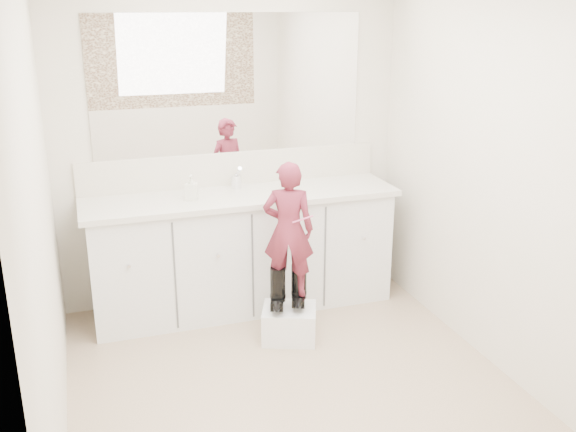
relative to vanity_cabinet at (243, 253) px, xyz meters
name	(u,v)px	position (x,y,z in m)	size (l,w,h in m)	color
floor	(296,391)	(0.00, -1.23, -0.42)	(3.00, 3.00, 0.00)	#917D5F
wall_back	(231,144)	(0.00, 0.27, 0.77)	(2.60, 2.60, 0.00)	beige
wall_front	(449,324)	(0.00, -2.73, 0.77)	(2.60, 2.60, 0.00)	beige
wall_left	(40,223)	(-1.30, -1.23, 0.78)	(3.00, 3.00, 0.00)	beige
wall_right	(502,179)	(1.30, -1.23, 0.78)	(3.00, 3.00, 0.00)	beige
vanity_cabinet	(243,253)	(0.00, 0.00, 0.00)	(2.20, 0.55, 0.85)	silver
countertop	(242,197)	(0.00, -0.01, 0.45)	(2.28, 0.58, 0.04)	beige
backsplash	(232,168)	(0.00, 0.26, 0.59)	(2.28, 0.03, 0.25)	beige
mirror	(230,85)	(0.00, 0.26, 1.22)	(2.00, 0.02, 1.00)	white
dot_panel	(458,191)	(0.00, -2.71, 1.22)	(2.00, 0.01, 1.20)	#472819
faucet	(236,182)	(0.00, 0.15, 0.52)	(0.08, 0.08, 0.10)	silver
cup	(288,183)	(0.36, 0.02, 0.51)	(0.10, 0.10, 0.09)	beige
soap_bottle	(192,187)	(-0.37, -0.04, 0.55)	(0.08, 0.08, 0.18)	silver
step_stool	(289,323)	(0.16, -0.61, -0.31)	(0.36, 0.30, 0.23)	white
boot_left	(278,288)	(0.09, -0.59, -0.05)	(0.11, 0.20, 0.30)	black
boot_right	(299,285)	(0.24, -0.59, -0.05)	(0.11, 0.20, 0.30)	black
toddler	(288,230)	(0.16, -0.59, 0.36)	(0.34, 0.22, 0.92)	#B33754
toothbrush	(303,219)	(0.23, -0.67, 0.45)	(0.01, 0.01, 0.14)	#DE5686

